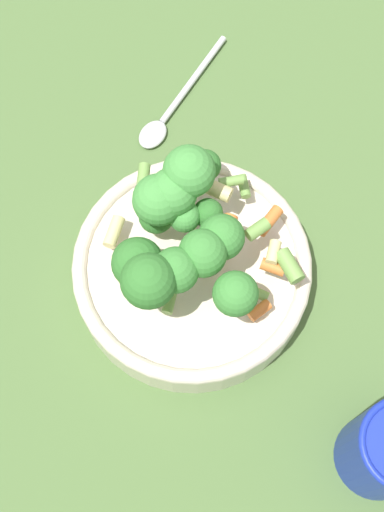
# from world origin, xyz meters

# --- Properties ---
(ground_plane) EXTENTS (3.00, 3.00, 0.00)m
(ground_plane) POSITION_xyz_m (0.00, 0.00, 0.00)
(ground_plane) COLOR #4C6B38
(bowl) EXTENTS (0.22, 0.22, 0.05)m
(bowl) POSITION_xyz_m (0.00, 0.00, 0.03)
(bowl) COLOR beige
(bowl) RESTS_ON ground_plane
(pasta_salad) EXTENTS (0.17, 0.18, 0.10)m
(pasta_salad) POSITION_xyz_m (-0.01, -0.01, 0.10)
(pasta_salad) COLOR #8CB766
(pasta_salad) RESTS_ON bowl
(spoon) EXTENTS (0.14, 0.11, 0.01)m
(spoon) POSITION_xyz_m (-0.19, -0.02, 0.01)
(spoon) COLOR silver
(spoon) RESTS_ON ground_plane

